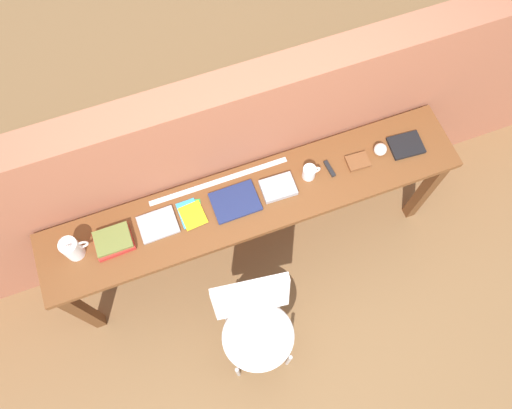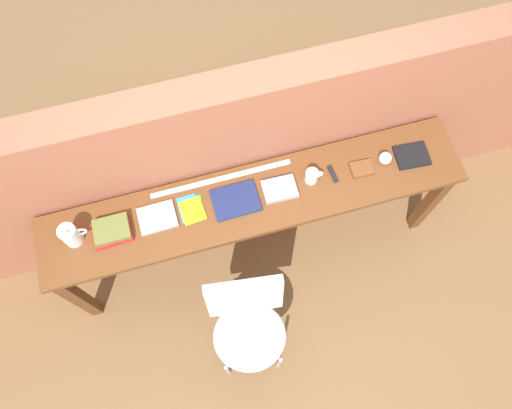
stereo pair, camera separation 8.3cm
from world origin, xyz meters
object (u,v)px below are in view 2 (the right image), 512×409
Objects in this scene: chair_white_moulded at (248,323)px; book_stack_leftmost at (112,231)px; magazine_cycling at (157,218)px; sports_ball_small at (385,158)px; pitcher_white at (71,235)px; leather_journal_brown at (362,169)px; book_repair_rightmost at (412,156)px; book_open_centre at (236,200)px; pamphlet_pile_colourful at (191,209)px; mug at (312,176)px; multitool_folded at (333,174)px.

book_stack_leftmost is at bearing 133.79° from chair_white_moulded.
sports_ball_small is (1.37, -0.01, 0.03)m from magazine_cycling.
pitcher_white reaches higher than sports_ball_small.
pitcher_white is 1.41× the size of leather_journal_brown.
leather_journal_brown is 0.32m from book_repair_rightmost.
book_repair_rightmost is at bearing -5.52° from sports_ball_small.
pitcher_white is 0.92m from book_open_centre.
pamphlet_pile_colourful is at bearing -1.59° from magazine_cycling.
book_repair_rightmost is (1.79, -0.01, -0.02)m from book_stack_leftmost.
book_open_centre is (0.92, -0.01, -0.07)m from pitcher_white.
pitcher_white reaches higher than book_open_centre.
pitcher_white is 0.67m from pamphlet_pile_colourful.
pitcher_white is at bearing -179.92° from pamphlet_pile_colourful.
pamphlet_pile_colourful is 1.42× the size of leather_journal_brown.
book_repair_rightmost reaches higher than magazine_cycling.
book_repair_rightmost is at bearing -1.69° from mug.
mug is at bearing 48.53° from chair_white_moulded.
pamphlet_pile_colourful is at bearing 0.08° from pitcher_white.
book_repair_rightmost reaches higher than multitool_folded.
book_stack_leftmost reaches higher than multitool_folded.
mug is at bearing 179.75° from sports_ball_small.
book_open_centre and multitool_folded have the same top height.
pamphlet_pile_colourful is 0.70× the size of book_open_centre.
chair_white_moulded is 4.21× the size of magazine_cycling.
book_stack_leftmost is 0.71m from book_open_centre.
leather_journal_brown is (0.77, -0.01, 0.00)m from book_open_centre.
book_stack_leftmost is at bearing -179.46° from mug.
mug is 1.44× the size of sports_ball_small.
pitcher_white reaches higher than book_repair_rightmost.
multitool_folded is (1.51, -0.01, -0.07)m from pitcher_white.
sports_ball_small reaches higher than book_repair_rightmost.
chair_white_moulded is 1.39m from book_repair_rightmost.
pamphlet_pile_colourful is at bearing -178.43° from leather_journal_brown.
leather_journal_brown is at bearing -0.76° from pitcher_white.
magazine_cycling is at bearing -176.53° from book_repair_rightmost.
leather_journal_brown reaches higher than pamphlet_pile_colourful.
mug is 0.56× the size of book_repair_rightmost.
chair_white_moulded is at bearing -38.35° from pitcher_white.
book_repair_rightmost is at bearing -0.60° from pitcher_white.
multitool_folded reaches higher than pamphlet_pile_colourful.
pitcher_white is 1.69m from leather_journal_brown.
pitcher_white is 0.47m from magazine_cycling.
pamphlet_pile_colourful is 1.34m from book_repair_rightmost.
pitcher_white is at bearing 179.89° from mug.
mug reaches higher than book_stack_leftmost.
mug reaches higher than book_open_centre.
mug reaches higher than magazine_cycling.
book_open_centre is (0.26, -0.02, 0.00)m from pamphlet_pile_colourful.
book_repair_rightmost is (0.49, -0.01, 0.00)m from multitool_folded.
magazine_cycling is (0.47, 0.00, -0.07)m from pitcher_white.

